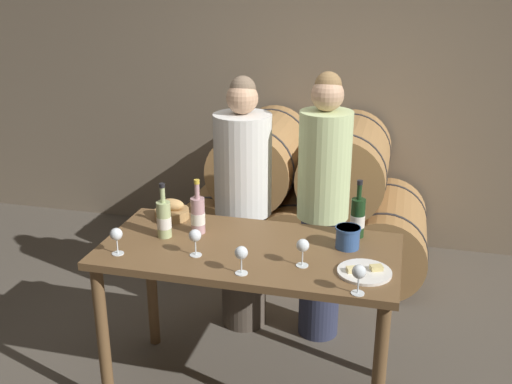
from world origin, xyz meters
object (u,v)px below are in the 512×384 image
Objects in this scene: person_right at (323,208)px; wine_bottle_white at (164,219)px; wine_glass_left at (195,237)px; wine_bottle_rose at (198,215)px; wine_glass_far_right at (359,273)px; bread_basket at (172,211)px; wine_glass_far_left at (116,235)px; person_left at (243,206)px; tasting_table at (249,269)px; wine_bottle_red at (358,217)px; wine_glass_right at (303,247)px; cheese_plate at (364,272)px; wine_glass_center at (241,254)px; blue_crock at (348,236)px.

wine_bottle_white is at bearing -138.67° from person_right.
wine_bottle_white reaches higher than wine_glass_left.
wine_glass_left is (-0.51, -0.83, 0.12)m from person_right.
wine_glass_far_right is at bearing -26.61° from wine_bottle_rose.
bread_basket is 0.51m from wine_glass_far_left.
person_left reaches higher than wine_bottle_white.
tasting_table is 4.84× the size of wine_bottle_red.
wine_glass_far_right is (0.80, -1.01, 0.16)m from person_left.
wine_bottle_rose reaches higher than bread_basket.
person_left reaches higher than wine_glass_far_left.
person_right is 0.49m from wine_bottle_red.
wine_glass_right is at bearing -57.50° from person_left.
wine_glass_left is (0.08, -0.27, -0.00)m from wine_bottle_rose.
wine_glass_far_left reaches higher than cheese_plate.
person_right is 0.91m from bread_basket.
wine_glass_right is (0.02, -0.81, 0.12)m from person_right.
person_right reaches higher than bread_basket.
person_right is 12.13× the size of wine_glass_far_right.
wine_glass_center is (0.51, -0.30, -0.00)m from wine_bottle_white.
wine_glass_far_left is at bearing 175.16° from wine_glass_far_right.
wine_bottle_rose is at bearing 48.75° from wine_glass_far_left.
wine_glass_far_right is (0.28, -0.20, 0.00)m from wine_glass_right.
wine_glass_far_right is (1.20, -0.10, 0.00)m from wine_glass_far_left.
wine_bottle_rose is 1.00m from wine_glass_far_right.
wine_glass_left is (0.23, -0.17, -0.00)m from wine_bottle_white.
wine_bottle_red is 1.04× the size of wine_bottle_rose.
wine_glass_center is (-0.48, -0.55, -0.01)m from wine_bottle_red.
wine_glass_far_right is at bearing -4.84° from wine_glass_far_left.
cheese_plate is 1.83× the size of wine_glass_far_right.
person_right reaches higher than wine_glass_far_right.
wine_bottle_white is 2.15× the size of wine_glass_far_left.
wine_glass_right is at bearing 2.06° from wine_glass_left.
tasting_table is 5.05× the size of wine_bottle_rose.
tasting_table is at bearing -151.82° from wine_bottle_red.
wine_glass_center is at bearing -130.99° from wine_bottle_red.
cheese_plate is at bearing 86.05° from wine_glass_far_right.
wine_bottle_red is at bearing 28.18° from tasting_table.
wine_glass_left is at bearing 167.44° from wine_glass_far_right.
blue_crock is at bearing 53.67° from wine_glass_right.
person_right is at bearing 58.23° from wine_glass_left.
person_right is 12.13× the size of wine_glass_left.
wine_bottle_red is at bearing 100.19° from cheese_plate.
wine_bottle_red reaches higher than blue_crock.
wine_glass_far_right is at bearing -35.42° from wine_glass_right.
wine_glass_right reaches higher than bread_basket.
cheese_plate is at bearing -67.52° from blue_crock.
wine_glass_far_right reaches higher than blue_crock.
wine_glass_left and wine_glass_center have the same top height.
person_left is at bearing 53.27° from bread_basket.
person_left is 6.45× the size of cheese_plate.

